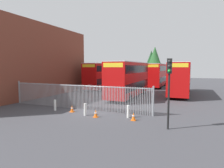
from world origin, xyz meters
name	(u,v)px	position (x,y,z in m)	size (l,w,h in m)	color
ground_plane	(124,97)	(0.00, 8.00, 0.00)	(100.00, 100.00, 0.00)	#3D3D42
depot_building_brick	(16,60)	(-12.52, 2.94, 4.62)	(6.53, 21.65, 9.24)	brown
palisade_fence	(76,96)	(-1.90, 0.00, 1.18)	(14.17, 0.14, 2.35)	gray
double_decker_bus_near_gate	(129,78)	(0.45, 8.55, 2.42)	(2.54, 10.81, 4.42)	#B70C0C
double_decker_bus_behind_fence_left	(180,77)	(6.36, 13.01, 2.42)	(2.54, 10.81, 4.42)	#B70C0C
double_decker_bus_behind_fence_right	(104,75)	(-6.44, 15.75, 2.42)	(2.54, 10.81, 4.42)	#B70C0C
double_decker_bus_far_back	(157,74)	(1.65, 22.71, 2.42)	(2.54, 10.81, 4.42)	#B70C0C
bollard_near_left	(55,105)	(-3.17, -1.35, 0.47)	(0.20, 0.20, 0.95)	silver
bollard_center_front	(85,110)	(0.17, -1.88, 0.47)	(0.20, 0.20, 0.95)	silver
bollard_near_right	(128,112)	(3.48, -1.21, 0.47)	(0.20, 0.20, 0.95)	silver
traffic_cone_by_gate	(96,113)	(1.17, -2.00, 0.29)	(0.34, 0.34, 0.59)	orange
traffic_cone_mid_forecourt	(72,109)	(-1.46, -1.27, 0.29)	(0.34, 0.34, 0.59)	orange
traffic_cone_near_kerb	(133,116)	(4.06, -1.74, 0.29)	(0.34, 0.34, 0.59)	orange
traffic_light_kerbside	(169,81)	(6.54, -2.79, 2.99)	(0.28, 0.33, 4.30)	black
tree_tall_back	(155,59)	(0.15, 28.15, 5.48)	(3.91, 3.91, 8.29)	#4C3823
tree_short_side	(151,62)	(-0.89, 29.56, 5.00)	(3.57, 3.57, 7.57)	#4C3823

